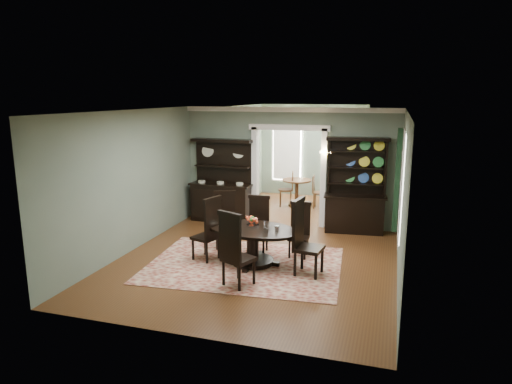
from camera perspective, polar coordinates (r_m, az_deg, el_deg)
room at (r=8.88m, az=-0.12°, el=0.85°), size 5.51×6.01×3.01m
parlor at (r=14.16m, az=6.44°, el=4.75°), size 3.51×3.50×3.01m
doorway_trim at (r=11.69m, az=4.15°, el=3.75°), size 2.08×0.25×2.57m
right_window at (r=9.37m, az=17.49°, el=1.03°), size 0.15×1.47×2.12m
wall_sconce at (r=11.33m, az=8.70°, el=4.77°), size 0.27×0.21×0.21m
rug at (r=9.15m, az=-1.44°, el=-9.07°), size 3.94×3.08×0.01m
dining_table at (r=9.05m, az=-0.39°, el=-5.90°), size 2.02×1.97×0.74m
centerpiece at (r=9.06m, az=-0.41°, el=-4.00°), size 1.27×0.81×0.21m
chair_far_left at (r=10.08m, az=-3.91°, el=-3.20°), size 0.58×0.56×1.24m
chair_far_mid at (r=9.71m, az=0.30°, el=-3.84°), size 0.48×0.46×1.22m
chair_far_right at (r=9.53m, az=5.49°, el=-4.45°), size 0.44×0.41×1.15m
chair_end_left at (r=9.21m, az=-5.82°, el=-4.42°), size 0.60×0.61×1.33m
chair_end_right at (r=8.53m, az=5.90°, el=-5.38°), size 0.57×0.59×1.44m
chair_near at (r=7.92m, az=-2.78°, el=-6.99°), size 0.66×0.64×1.37m
sideboard at (r=12.11m, az=-4.30°, el=-0.09°), size 1.67×0.65×2.17m
welsh_dresser at (r=11.34m, az=12.28°, el=-0.77°), size 1.53×0.69×2.31m
parlor_table at (r=13.76m, az=5.12°, el=0.40°), size 0.88×0.88×0.81m
parlor_chair_left at (r=13.71m, az=4.06°, el=0.54°), size 0.48×0.47×1.06m
parlor_chair_right at (r=13.62m, az=7.65°, el=0.15°), size 0.40×0.40×0.96m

